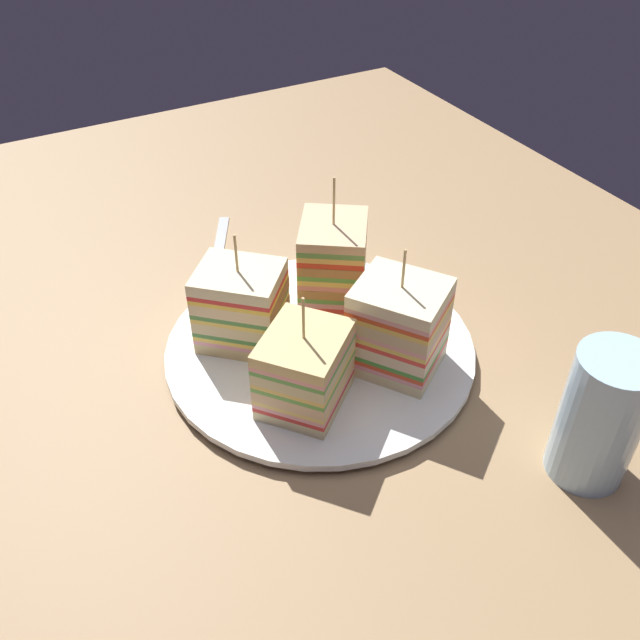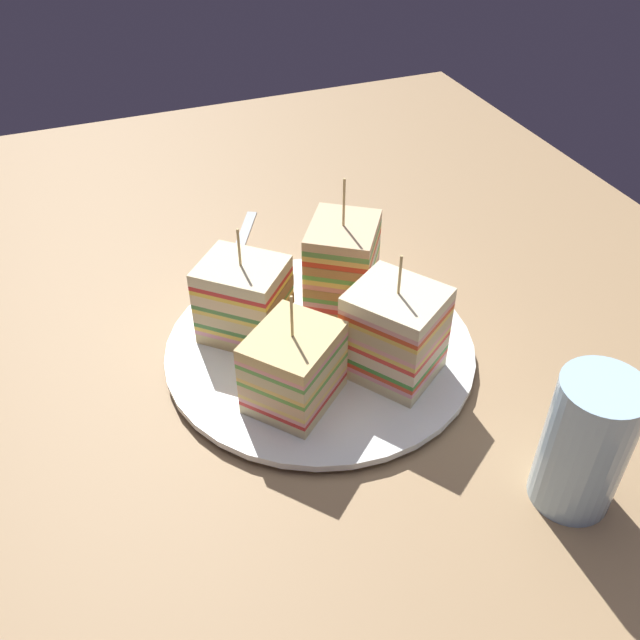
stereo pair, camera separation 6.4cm
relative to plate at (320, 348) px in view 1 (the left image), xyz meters
The scene contains 9 objects.
ground_plane 1.65cm from the plate, ahead, with size 127.04×97.32×1.80cm, color #997A54.
plate is the anchor object (origin of this frame).
sandwich_wedge_0 8.36cm from the plate, 141.09° to the left, with size 9.76×9.92×11.11cm.
sandwich_wedge_1 8.77cm from the plate, 139.25° to the right, with size 10.10×9.87×12.45cm.
sandwich_wedge_2 8.82cm from the plate, 38.92° to the right, with size 9.85×9.49×13.76cm.
sandwich_wedge_3 8.55cm from the plate, 54.30° to the left, with size 9.73×9.84×11.67cm.
chip_pile 2.37cm from the plate, 109.42° to the left, with size 7.51×7.40×2.10cm.
spoon 19.02cm from the plate, ahead, with size 13.13×8.16×1.00cm.
drinking_glass 25.61cm from the plate, 151.55° to the right, with size 6.19×6.19×11.78cm.
Camera 1 is at (-43.42, 23.88, 44.67)cm, focal length 38.91 mm.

